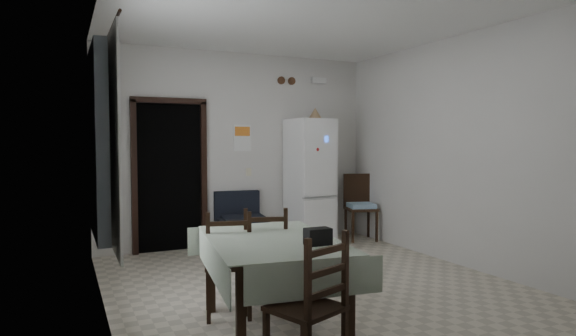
% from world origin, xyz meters
% --- Properties ---
extents(ground, '(4.50, 4.50, 0.00)m').
position_xyz_m(ground, '(0.00, 0.00, 0.00)').
color(ground, '#BBB199').
rests_on(ground, ground).
extents(ceiling, '(4.20, 4.50, 0.02)m').
position_xyz_m(ceiling, '(0.00, 0.00, 2.90)').
color(ceiling, white).
rests_on(ceiling, ground).
extents(wall_back, '(4.20, 0.02, 2.90)m').
position_xyz_m(wall_back, '(0.00, 2.25, 1.45)').
color(wall_back, silver).
rests_on(wall_back, ground).
extents(wall_front, '(4.20, 0.02, 2.90)m').
position_xyz_m(wall_front, '(0.00, -2.25, 1.45)').
color(wall_front, silver).
rests_on(wall_front, ground).
extents(wall_left, '(0.02, 4.50, 2.90)m').
position_xyz_m(wall_left, '(-2.10, 0.00, 1.45)').
color(wall_left, silver).
rests_on(wall_left, ground).
extents(wall_right, '(0.02, 4.50, 2.90)m').
position_xyz_m(wall_right, '(2.10, 0.00, 1.45)').
color(wall_right, silver).
rests_on(wall_right, ground).
extents(doorway, '(1.06, 0.52, 2.22)m').
position_xyz_m(doorway, '(-1.05, 2.45, 1.06)').
color(doorway, black).
rests_on(doorway, ground).
extents(window_recess, '(0.10, 1.20, 1.60)m').
position_xyz_m(window_recess, '(-2.15, -0.20, 1.55)').
color(window_recess, silver).
rests_on(window_recess, ground).
extents(curtain, '(0.02, 1.45, 1.85)m').
position_xyz_m(curtain, '(-2.04, -0.20, 1.55)').
color(curtain, silver).
rests_on(curtain, ground).
extents(curtain_rod, '(0.02, 1.60, 0.02)m').
position_xyz_m(curtain_rod, '(-2.03, -0.20, 2.50)').
color(curtain_rod, black).
rests_on(curtain_rod, ground).
extents(calendar, '(0.28, 0.02, 0.40)m').
position_xyz_m(calendar, '(0.05, 2.24, 1.62)').
color(calendar, white).
rests_on(calendar, ground).
extents(calendar_image, '(0.24, 0.01, 0.14)m').
position_xyz_m(calendar_image, '(0.05, 2.23, 1.72)').
color(calendar_image, orange).
rests_on(calendar_image, ground).
extents(light_switch, '(0.08, 0.02, 0.12)m').
position_xyz_m(light_switch, '(0.15, 2.24, 1.10)').
color(light_switch, beige).
rests_on(light_switch, ground).
extents(vent_left, '(0.12, 0.03, 0.12)m').
position_xyz_m(vent_left, '(0.70, 2.23, 2.52)').
color(vent_left, '#513220').
rests_on(vent_left, ground).
extents(vent_right, '(0.12, 0.03, 0.12)m').
position_xyz_m(vent_right, '(0.88, 2.23, 2.52)').
color(vent_right, '#513220').
rests_on(vent_right, ground).
extents(emergency_light, '(0.25, 0.07, 0.09)m').
position_xyz_m(emergency_light, '(1.35, 2.21, 2.55)').
color(emergency_light, white).
rests_on(emergency_light, ground).
extents(fridge, '(0.68, 0.68, 1.91)m').
position_xyz_m(fridge, '(1.05, 1.93, 0.96)').
color(fridge, white).
rests_on(fridge, ground).
extents(tan_cone, '(0.22, 0.22, 0.17)m').
position_xyz_m(tan_cone, '(1.13, 1.91, 2.00)').
color(tan_cone, tan).
rests_on(tan_cone, fridge).
extents(navy_seat, '(0.76, 0.74, 0.82)m').
position_xyz_m(navy_seat, '(-0.07, 1.93, 0.41)').
color(navy_seat, black).
rests_on(navy_seat, ground).
extents(corner_chair, '(0.55, 0.55, 1.04)m').
position_xyz_m(corner_chair, '(1.85, 1.71, 0.52)').
color(corner_chair, black).
rests_on(corner_chair, ground).
extents(dining_table, '(1.18, 1.62, 0.78)m').
position_xyz_m(dining_table, '(-0.91, -1.13, 0.39)').
color(dining_table, '#98A78F').
rests_on(dining_table, ground).
extents(black_bag, '(0.20, 0.12, 0.13)m').
position_xyz_m(black_bag, '(-0.69, -1.50, 0.85)').
color(black_bag, black).
rests_on(black_bag, dining_table).
extents(dining_chair_far_left, '(0.50, 0.50, 0.96)m').
position_xyz_m(dining_chair_far_left, '(-1.10, -0.58, 0.48)').
color(dining_chair_far_left, black).
rests_on(dining_chair_far_left, ground).
extents(dining_chair_far_right, '(0.54, 0.54, 0.97)m').
position_xyz_m(dining_chair_far_right, '(-0.74, -0.57, 0.49)').
color(dining_chair_far_right, black).
rests_on(dining_chair_far_right, ground).
extents(dining_chair_near_head, '(0.55, 0.55, 0.99)m').
position_xyz_m(dining_chair_near_head, '(-1.01, -1.93, 0.49)').
color(dining_chair_near_head, black).
rests_on(dining_chair_near_head, ground).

